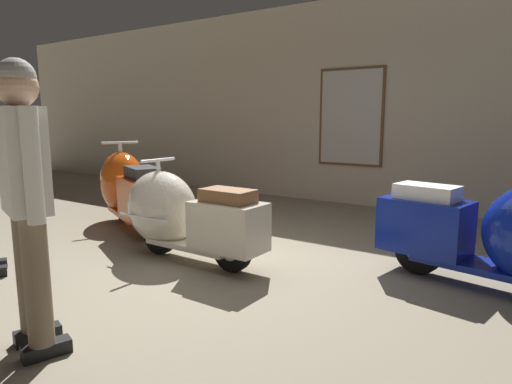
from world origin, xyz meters
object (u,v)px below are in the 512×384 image
Objects in this scene: scooter_0 at (129,188)px; scooter_2 at (505,235)px; scooter_1 at (180,215)px; visitor_0 at (25,188)px.

scooter_0 is 4.29m from scooter_2.
visitor_0 reaches higher than scooter_1.
scooter_2 reaches higher than scooter_1.
scooter_2 is (2.75, 0.78, 0.03)m from scooter_1.
scooter_1 is 0.95× the size of visitor_0.
scooter_1 is (1.54, -0.66, -0.04)m from scooter_0.
scooter_2 is at bearing -22.36° from visitor_0.
scooter_0 is 1.12× the size of scooter_1.
visitor_0 is at bearing 154.94° from scooter_0.
visitor_0 is (0.52, -1.80, 0.55)m from scooter_1.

